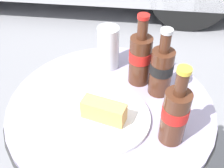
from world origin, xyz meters
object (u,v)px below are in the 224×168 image
lunch_plate_near (104,116)px  cola_bottle_center (140,57)px  bistro_table (111,153)px  drinking_glass (108,49)px  cola_bottle_left (175,114)px  cola_bottle_right (161,69)px

lunch_plate_near → cola_bottle_center: bearing=64.9°
bistro_table → lunch_plate_near: bearing=-99.0°
bistro_table → lunch_plate_near: (-0.01, -0.06, 0.24)m
lunch_plate_near → drinking_glass: bearing=94.9°
cola_bottle_center → drinking_glass: cola_bottle_center is taller
cola_bottle_left → cola_bottle_right: bearing=99.7°
bistro_table → cola_bottle_right: (0.13, 0.07, 0.31)m
cola_bottle_right → cola_bottle_center: size_ratio=0.94×
bistro_table → cola_bottle_center: (0.07, 0.11, 0.32)m
bistro_table → cola_bottle_left: bearing=-31.2°
bistro_table → drinking_glass: (-0.03, 0.18, 0.29)m
bistro_table → drinking_glass: 0.34m
cola_bottle_right → lunch_plate_near: bearing=-137.2°
bistro_table → lunch_plate_near: 0.25m
bistro_table → cola_bottle_right: size_ratio=3.57×
cola_bottle_right → lunch_plate_near: size_ratio=0.85×
drinking_glass → lunch_plate_near: (0.02, -0.24, -0.05)m
lunch_plate_near → cola_bottle_left: bearing=-12.5°
bistro_table → cola_bottle_left: cola_bottle_left is taller
drinking_glass → lunch_plate_near: bearing=-85.1°
bistro_table → cola_bottle_right: cola_bottle_right is taller
cola_bottle_left → lunch_plate_near: (-0.17, 0.04, -0.07)m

